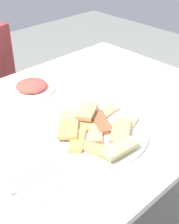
{
  "coord_description": "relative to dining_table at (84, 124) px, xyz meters",
  "views": [
    {
      "loc": [
        -0.7,
        -0.77,
        1.39
      ],
      "look_at": [
        -0.03,
        -0.07,
        0.77
      ],
      "focal_mm": 49.91,
      "sensor_mm": 36.0,
      "label": 1
    }
  ],
  "objects": [
    {
      "name": "dining_table",
      "position": [
        0.0,
        0.0,
        0.0
      ],
      "size": [
        1.19,
        0.93,
        0.74
      ],
      "color": "silver",
      "rests_on": "ground_plane"
    },
    {
      "name": "spoon",
      "position": [
        -0.36,
        -0.16,
        0.08
      ],
      "size": [
        0.16,
        0.01,
        0.0
      ],
      "primitive_type": "cube",
      "rotation": [
        0.0,
        0.0,
        -0.01
      ],
      "color": "silver",
      "rests_on": "paper_napkin"
    },
    {
      "name": "paper_napkin",
      "position": [
        -0.36,
        -0.17,
        0.07
      ],
      "size": [
        0.19,
        0.19,
        0.0
      ],
      "primitive_type": "cube",
      "rotation": [
        0.0,
        0.0,
        0.28
      ],
      "color": "white",
      "rests_on": "dining_table"
    },
    {
      "name": "fork",
      "position": [
        -0.36,
        -0.19,
        0.08
      ],
      "size": [
        0.19,
        0.04,
        0.0
      ],
      "primitive_type": "cube",
      "rotation": [
        0.0,
        0.0,
        -0.09
      ],
      "color": "silver",
      "rests_on": "paper_napkin"
    },
    {
      "name": "salad_plate_greens",
      "position": [
        -0.06,
        0.27,
        0.09
      ],
      "size": [
        0.2,
        0.2,
        0.04
      ],
      "color": "white",
      "rests_on": "dining_table"
    },
    {
      "name": "pide_platter",
      "position": [
        -0.08,
        -0.16,
        0.09
      ],
      "size": [
        0.34,
        0.35,
        0.05
      ],
      "color": "white",
      "rests_on": "dining_table"
    }
  ]
}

